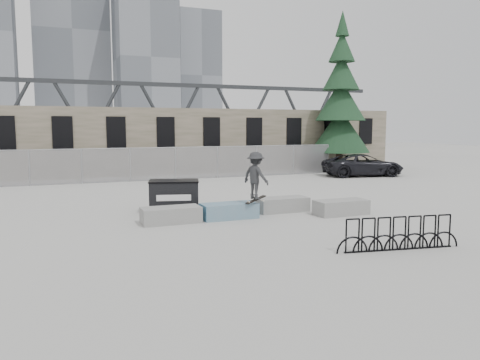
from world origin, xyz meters
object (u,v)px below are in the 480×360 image
object	(u,v)px
planter_far_left	(171,214)
bike_rack	(399,234)
dumpster	(174,196)
suv	(363,165)
planter_center_left	(229,210)
planter_center_right	(282,204)
spruce_tree	(341,106)
planter_offset	(341,207)
skateboarder	(256,176)

from	to	relation	value
planter_far_left	bike_rack	xyz separation A→B (m)	(4.83, -5.75, 0.14)
dumpster	suv	distance (m)	16.94
planter_center_left	planter_center_right	world-z (taller)	same
planter_center_right	spruce_tree	size ratio (longest dim) A/B	0.17
bike_rack	spruce_tree	distance (m)	22.79
dumpster	planter_center_right	bearing A→B (deg)	-5.11
planter_offset	bike_rack	distance (m)	5.08
dumpster	bike_rack	distance (m)	8.78
planter_offset	planter_center_left	bearing A→B (deg)	167.87
planter_center_left	planter_center_right	xyz separation A→B (m)	(2.39, 0.50, 0.00)
spruce_tree	planter_center_right	bearing A→B (deg)	-130.94
spruce_tree	skateboarder	bearing A→B (deg)	-132.58
dumpster	bike_rack	xyz separation A→B (m)	(4.23, -7.69, -0.19)
planter_offset	dumpster	world-z (taller)	dumpster
suv	dumpster	bearing A→B (deg)	129.95
planter_offset	bike_rack	xyz separation A→B (m)	(-1.46, -4.86, 0.14)
planter_center_left	planter_far_left	bearing A→B (deg)	-179.85
bike_rack	skateboarder	distance (m)	5.74
dumpster	bike_rack	bearing A→B (deg)	-46.13
dumpster	skateboarder	bearing A→B (deg)	-29.83
bike_rack	skateboarder	size ratio (longest dim) A/B	1.93
planter_center_left	skateboarder	xyz separation A→B (m)	(0.85, -0.44, 1.26)
planter_offset	dumpster	distance (m)	6.36
bike_rack	spruce_tree	xyz separation A→B (m)	(11.12, 19.42, 4.30)
planter_center_right	skateboarder	world-z (taller)	skateboarder
planter_center_right	dumpster	xyz separation A→B (m)	(-3.92, 1.44, 0.33)
planter_far_left	suv	bearing A→B (deg)	33.25
planter_center_left	spruce_tree	xyz separation A→B (m)	(13.82, 13.67, 4.45)
dumpster	spruce_tree	world-z (taller)	spruce_tree
planter_far_left	planter_center_left	size ratio (longest dim) A/B	1.00
planter_center_left	suv	xyz separation A→B (m)	(13.30, 10.11, 0.43)
planter_center_right	planter_offset	size ratio (longest dim) A/B	1.00
planter_center_left	spruce_tree	distance (m)	19.94
bike_rack	dumpster	bearing A→B (deg)	118.80
planter_center_left	suv	bearing A→B (deg)	37.24
planter_center_right	spruce_tree	bearing A→B (deg)	49.06
spruce_tree	dumpster	bearing A→B (deg)	-142.61
spruce_tree	suv	size ratio (longest dim) A/B	2.19
planter_offset	skateboarder	size ratio (longest dim) A/B	1.09
planter_far_left	suv	size ratio (longest dim) A/B	0.38
planter_far_left	planter_center_left	distance (m)	2.13
bike_rack	skateboarder	world-z (taller)	skateboarder
spruce_tree	suv	distance (m)	5.39
planter_center_left	suv	distance (m)	16.71
dumpster	skateboarder	xyz separation A→B (m)	(2.38, -2.38, 0.93)
planter_center_left	skateboarder	size ratio (longest dim) A/B	1.09
dumpster	suv	xyz separation A→B (m)	(14.83, 8.17, 0.11)
planter_center_right	planter_offset	world-z (taller)	same
planter_center_left	skateboarder	distance (m)	1.58
planter_far_left	skateboarder	world-z (taller)	skateboarder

